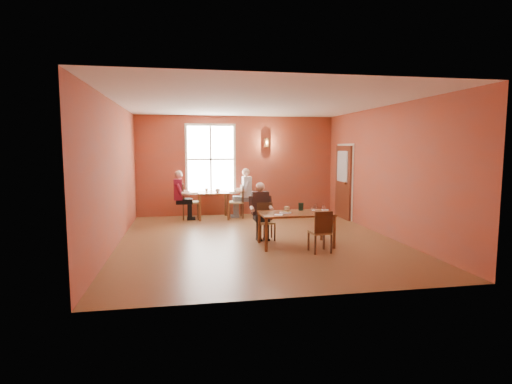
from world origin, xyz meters
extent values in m
cube|color=brown|center=(0.00, 0.00, 0.00)|extent=(6.00, 7.00, 0.01)
cube|color=brown|center=(0.00, 3.50, 1.50)|extent=(6.00, 0.04, 3.00)
cube|color=brown|center=(0.00, -3.50, 1.50)|extent=(6.00, 0.04, 3.00)
cube|color=brown|center=(-3.00, 0.00, 1.50)|extent=(0.04, 7.00, 3.00)
cube|color=brown|center=(3.00, 0.00, 1.50)|extent=(0.04, 7.00, 3.00)
cube|color=white|center=(0.00, 0.00, 3.00)|extent=(6.00, 7.00, 0.04)
cube|color=white|center=(-0.80, 3.45, 1.70)|extent=(1.36, 0.10, 1.96)
cube|color=maroon|center=(2.94, 2.30, 1.05)|extent=(0.12, 1.04, 2.10)
cylinder|color=brown|center=(0.90, 3.40, 2.20)|extent=(0.16, 0.16, 0.28)
cylinder|color=white|center=(0.45, -0.69, 0.71)|extent=(0.32, 0.32, 0.03)
cube|color=tan|center=(0.52, -0.58, 0.75)|extent=(0.11, 0.11, 0.10)
cube|color=#192F21|center=(0.87, -0.43, 0.78)|extent=(0.11, 0.07, 0.17)
cube|color=white|center=(0.61, -0.96, 0.70)|extent=(0.16, 0.07, 0.00)
cube|color=white|center=(0.27, -0.88, 0.70)|extent=(0.21, 0.21, 0.01)
cylinder|color=silver|center=(1.41, -0.46, 0.70)|extent=(0.20, 0.20, 0.01)
cube|color=black|center=(1.21, -0.95, 0.71)|extent=(0.12, 0.08, 0.01)
imported|color=silver|center=(-0.65, 2.80, 0.82)|extent=(0.13, 0.13, 0.10)
imported|color=silver|center=(-0.96, 3.01, 0.82)|extent=(0.13, 0.13, 0.10)
camera|label=1|loc=(-1.58, -8.59, 2.04)|focal=28.00mm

